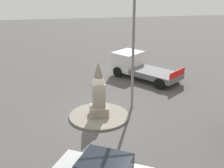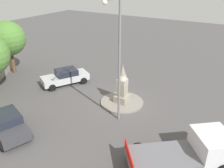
# 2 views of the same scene
# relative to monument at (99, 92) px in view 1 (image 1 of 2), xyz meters

# --- Properties ---
(ground_plane) EXTENTS (80.00, 80.00, 0.00)m
(ground_plane) POSITION_rel_monument_xyz_m (0.00, 0.00, -1.60)
(ground_plane) COLOR #4F4C4C
(traffic_island) EXTENTS (3.55, 3.55, 0.13)m
(traffic_island) POSITION_rel_monument_xyz_m (0.00, 0.00, -1.54)
(traffic_island) COLOR gray
(traffic_island) RESTS_ON ground
(monument) EXTENTS (1.04, 1.04, 3.26)m
(monument) POSITION_rel_monument_xyz_m (0.00, 0.00, 0.00)
(monument) COLOR gray
(monument) RESTS_ON traffic_island
(streetlamp) EXTENTS (3.64, 0.28, 8.98)m
(streetlamp) POSITION_rel_monument_xyz_m (-2.19, -0.91, 3.75)
(streetlamp) COLOR slate
(streetlamp) RESTS_ON ground
(truck_white_waiting) EXTENTS (5.20, 5.73, 1.92)m
(truck_white_waiting) POSITION_rel_monument_xyz_m (-4.03, -6.57, -0.66)
(truck_white_waiting) COLOR silver
(truck_white_waiting) RESTS_ON ground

